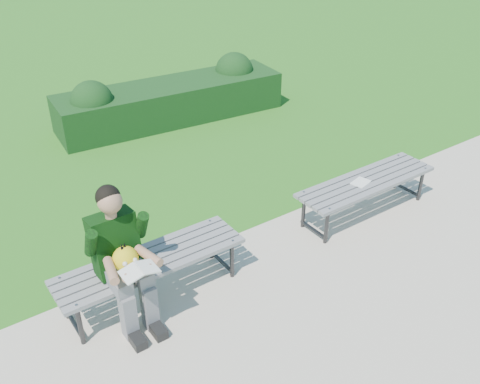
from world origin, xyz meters
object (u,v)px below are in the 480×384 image
object	(u,v)px
paper_sheet	(361,182)
seated_boy	(121,254)
bench_left	(151,263)
bench_right	(366,184)
hedge	(171,98)

from	to	relation	value
paper_sheet	seated_boy	bearing A→B (deg)	179.56
bench_left	seated_boy	bearing A→B (deg)	-162.80
bench_left	bench_right	world-z (taller)	same
bench_left	seated_boy	distance (m)	0.43
hedge	seated_boy	world-z (taller)	seated_boy
paper_sheet	bench_left	bearing A→B (deg)	177.48
bench_right	paper_sheet	distance (m)	0.12
hedge	seated_boy	xyz separation A→B (m)	(-2.55, -3.83, 0.36)
hedge	seated_boy	size ratio (longest dim) A/B	2.86
bench_right	bench_left	bearing A→B (deg)	177.57
bench_right	hedge	bearing A→B (deg)	97.00
hedge	paper_sheet	distance (m)	3.87
hedge	bench_left	distance (m)	4.36
seated_boy	paper_sheet	bearing A→B (deg)	-0.44
seated_boy	paper_sheet	world-z (taller)	seated_boy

